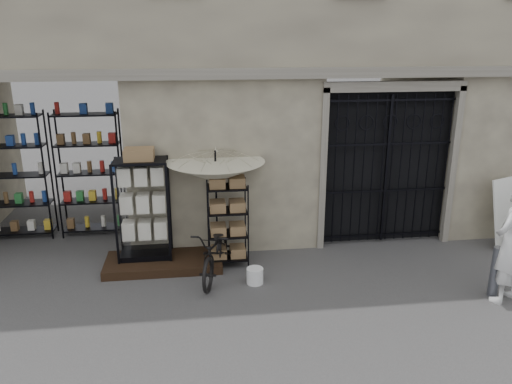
{
  "coord_description": "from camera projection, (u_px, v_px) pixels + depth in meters",
  "views": [
    {
      "loc": [
        -1.81,
        -6.5,
        3.88
      ],
      "look_at": [
        -0.8,
        1.4,
        1.35
      ],
      "focal_mm": 35.0,
      "sensor_mm": 36.0,
      "label": 1
    }
  ],
  "objects": [
    {
      "name": "ground",
      "position": [
        320.0,
        303.0,
        7.53
      ],
      "size": [
        80.0,
        80.0,
        0.0
      ],
      "primitive_type": "plane",
      "color": "black",
      "rests_on": "ground"
    },
    {
      "name": "main_building",
      "position": [
        279.0,
        1.0,
        9.96
      ],
      "size": [
        14.0,
        4.0,
        9.0
      ],
      "primitive_type": "cube",
      "color": "#9D9579",
      "rests_on": "ground"
    },
    {
      "name": "shop_recess",
      "position": [
        48.0,
        169.0,
        9.19
      ],
      "size": [
        3.0,
        1.7,
        3.0
      ],
      "primitive_type": "cube",
      "color": "black",
      "rests_on": "ground"
    },
    {
      "name": "shop_shelving",
      "position": [
        53.0,
        175.0,
        9.73
      ],
      "size": [
        2.7,
        0.5,
        2.5
      ],
      "primitive_type": "cube",
      "color": "black",
      "rests_on": "ground"
    },
    {
      "name": "iron_gate",
      "position": [
        383.0,
        165.0,
        9.45
      ],
      "size": [
        2.5,
        0.21,
        3.0
      ],
      "color": "black",
      "rests_on": "ground"
    },
    {
      "name": "step_platform",
      "position": [
        164.0,
        263.0,
        8.69
      ],
      "size": [
        2.0,
        0.9,
        0.15
      ],
      "primitive_type": "cube",
      "color": "black",
      "rests_on": "ground"
    },
    {
      "name": "display_cabinet",
      "position": [
        143.0,
        214.0,
        8.54
      ],
      "size": [
        0.9,
        0.58,
        1.88
      ],
      "rotation": [
        0.0,
        0.0,
        0.05
      ],
      "color": "black",
      "rests_on": "step_platform"
    },
    {
      "name": "wire_rack",
      "position": [
        228.0,
        225.0,
        8.59
      ],
      "size": [
        0.7,
        0.53,
        1.51
      ],
      "rotation": [
        0.0,
        0.0,
        -0.09
      ],
      "color": "black",
      "rests_on": "ground"
    },
    {
      "name": "market_umbrella",
      "position": [
        215.0,
        166.0,
        8.48
      ],
      "size": [
        1.82,
        1.84,
        2.41
      ],
      "rotation": [
        0.0,
        0.0,
        -0.27
      ],
      "color": "black",
      "rests_on": "ground"
    },
    {
      "name": "white_bucket",
      "position": [
        255.0,
        276.0,
        8.09
      ],
      "size": [
        0.28,
        0.28,
        0.26
      ],
      "primitive_type": "cylinder",
      "rotation": [
        0.0,
        0.0,
        -0.04
      ],
      "color": "silver",
      "rests_on": "ground"
    },
    {
      "name": "bicycle",
      "position": [
        217.0,
        275.0,
        8.39
      ],
      "size": [
        0.81,
        1.02,
        1.7
      ],
      "primitive_type": "imported",
      "rotation": [
        0.0,
        0.0,
        -0.27
      ],
      "color": "black",
      "rests_on": "ground"
    },
    {
      "name": "steel_bollard",
      "position": [
        495.0,
        272.0,
        7.63
      ],
      "size": [
        0.15,
        0.15,
        0.81
      ],
      "primitive_type": "cylinder",
      "rotation": [
        0.0,
        0.0,
        0.04
      ],
      "color": "slate",
      "rests_on": "ground"
    },
    {
      "name": "shopkeeper",
      "position": [
        502.0,
        300.0,
        7.62
      ],
      "size": [
        1.51,
        1.97,
        0.45
      ],
      "primitive_type": "imported",
      "rotation": [
        0.0,
        0.0,
        3.65
      ],
      "color": "silver",
      "rests_on": "ground"
    }
  ]
}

